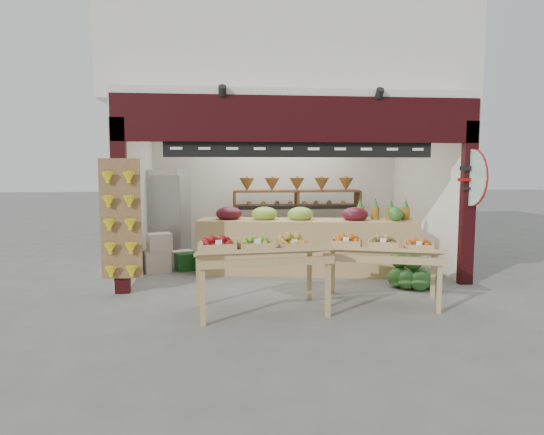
{
  "coord_description": "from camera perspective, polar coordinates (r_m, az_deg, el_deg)",
  "views": [
    {
      "loc": [
        -1.24,
        -8.51,
        1.93
      ],
      "look_at": [
        -0.36,
        -0.2,
        1.05
      ],
      "focal_mm": 32.0,
      "sensor_mm": 36.0,
      "label": 1
    }
  ],
  "objects": [
    {
      "name": "ground",
      "position": [
        8.82,
        2.21,
        -6.62
      ],
      "size": [
        60.0,
        60.0,
        0.0
      ],
      "primitive_type": "plane",
      "color": "slate",
      "rests_on": "ground"
    },
    {
      "name": "shop_structure",
      "position": [
        10.4,
        0.97,
        17.06
      ],
      "size": [
        6.36,
        5.12,
        5.4
      ],
      "color": "silver",
      "rests_on": "ground"
    },
    {
      "name": "banana_board",
      "position": [
        7.53,
        -17.41,
        -0.44
      ],
      "size": [
        0.6,
        0.15,
        1.8
      ],
      "color": "#916542",
      "rests_on": "ground"
    },
    {
      "name": "gift_sign",
      "position": [
        8.38,
        22.46,
        4.35
      ],
      "size": [
        0.04,
        0.93,
        0.92
      ],
      "color": "#C4F6DC",
      "rests_on": "ground"
    },
    {
      "name": "back_shelving",
      "position": [
        10.29,
        2.94,
        1.23
      ],
      "size": [
        2.7,
        0.44,
        1.69
      ],
      "color": "brown",
      "rests_on": "ground"
    },
    {
      "name": "refrigerator",
      "position": [
        10.14,
        -12.16,
        0.26
      ],
      "size": [
        0.9,
        0.9,
        1.87
      ],
      "primitive_type": "cube",
      "rotation": [
        0.0,
        0.0,
        -0.28
      ],
      "color": "#B3B6BB",
      "rests_on": "ground"
    },
    {
      "name": "cardboard_stack",
      "position": [
        9.26,
        -11.89,
        -4.49
      ],
      "size": [
        1.08,
        0.91,
        0.71
      ],
      "color": "beige",
      "rests_on": "ground"
    },
    {
      "name": "mid_counter",
      "position": [
        8.8,
        3.94,
        -3.13
      ],
      "size": [
        3.97,
        1.42,
        1.2
      ],
      "color": "tan",
      "rests_on": "ground"
    },
    {
      "name": "display_table_left",
      "position": [
        6.41,
        -2.41,
        -3.72
      ],
      "size": [
        1.8,
        1.13,
        1.08
      ],
      "color": "tan",
      "rests_on": "ground"
    },
    {
      "name": "display_table_right",
      "position": [
        7.04,
        12.38,
        -3.48
      ],
      "size": [
        1.78,
        1.34,
        1.01
      ],
      "color": "tan",
      "rests_on": "ground"
    },
    {
      "name": "watermelon_pile",
      "position": [
        8.13,
        15.92,
        -6.35
      ],
      "size": [
        0.73,
        0.75,
        0.57
      ],
      "color": "#1A4E1A",
      "rests_on": "ground"
    }
  ]
}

